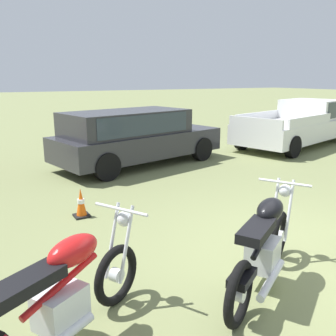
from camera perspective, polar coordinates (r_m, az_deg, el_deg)
ground_plane at (r=5.15m, az=21.85°, el=-12.77°), size 120.00×120.00×0.00m
motorcycle_red at (r=3.30m, az=-16.54°, el=-18.81°), size 1.89×1.26×1.02m
motorcycle_black at (r=4.12m, az=14.88°, el=-11.67°), size 1.85×1.27×1.02m
car_charcoal at (r=9.43m, az=-5.51°, el=5.43°), size 4.75×2.66×1.43m
pickup_truck_white at (r=13.25m, az=20.35°, el=6.75°), size 5.61×3.14×1.49m
traffic_cone at (r=6.14m, az=-13.53°, el=-5.50°), size 0.25×0.25×0.49m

